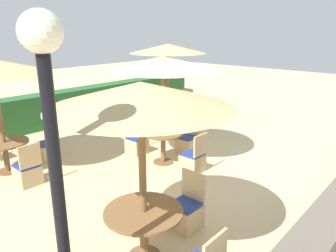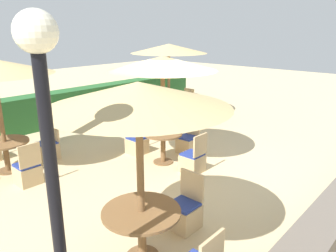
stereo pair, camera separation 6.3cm
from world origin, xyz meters
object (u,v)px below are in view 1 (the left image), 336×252
object	(u,v)px
parasol_back_right	(168,49)
patio_chair_center_east	(188,143)
patio_chair_back_right_south	(188,115)
round_table_center	(163,141)
round_table_back_left	(5,149)
round_table_back_right	(168,103)
patio_chair_front_left_east	(186,213)
patio_chair_back_right_north	(149,107)
round_table_front_left	(144,220)
patio_chair_center_south	(193,161)
patio_chair_back_left_east	(48,149)
patio_chair_back_left_south	(28,173)
parasol_center	(163,64)
lamp_post	(51,127)
patio_chair_back_right_west	(149,115)
patio_chair_center_north	(136,144)
parasol_front_left	(141,96)
patio_chair_back_right_east	(185,106)

from	to	relation	value
parasol_back_right	patio_chair_center_east	distance (m)	4.21
patio_chair_back_right_south	round_table_center	world-z (taller)	patio_chair_back_right_south
round_table_back_left	round_table_back_right	xyz separation A→B (m)	(6.02, 0.39, -0.04)
patio_chair_front_left_east	patio_chair_back_right_north	world-z (taller)	same
round_table_front_left	patio_chair_center_south	xyz separation A→B (m)	(2.81, 1.25, -0.34)
patio_chair_back_left_east	round_table_center	size ratio (longest dim) A/B	1.01
patio_chair_front_left_east	patio_chair_back_left_south	xyz separation A→B (m)	(-0.96, 3.45, 0.00)
round_table_front_left	round_table_back_left	distance (m)	4.44
parasol_center	patio_chair_center_east	xyz separation A→B (m)	(0.94, -0.02, -2.13)
round_table_center	patio_chair_center_south	bearing A→B (deg)	-86.27
round_table_center	round_table_front_left	bearing A→B (deg)	-142.38
patio_chair_front_left_east	parasol_back_right	distance (m)	7.31
parasol_center	patio_chair_back_right_north	bearing A→B (deg)	48.38
lamp_post	round_table_back_right	bearing A→B (deg)	34.87
round_table_back_left	parasol_back_right	world-z (taller)	parasol_back_right
parasol_center	round_table_center	distance (m)	1.83
lamp_post	patio_chair_back_right_west	bearing A→B (deg)	38.86
parasol_back_right	patio_chair_back_right_west	size ratio (longest dim) A/B	2.89
round_table_back_right	patio_chair_center_south	world-z (taller)	patio_chair_center_south
patio_chair_back_right_north	parasol_center	distance (m)	5.33
round_table_back_right	patio_chair_back_right_north	bearing A→B (deg)	91.11
patio_chair_center_east	patio_chair_back_left_east	bearing A→B (deg)	48.84
lamp_post	patio_chair_center_north	bearing A→B (deg)	39.35
parasol_front_left	patio_chair_back_left_east	size ratio (longest dim) A/B	2.73
parasol_back_right	patio_chair_back_right_east	world-z (taller)	parasol_back_right
round_table_back_left	patio_chair_back_left_south	xyz separation A→B (m)	(0.02, -0.97, -0.30)
round_table_back_right	patio_chair_back_right_south	bearing A→B (deg)	-91.38
patio_chair_back_right_west	patio_chair_center_south	xyz separation A→B (m)	(-2.24, -3.61, 0.00)
patio_chair_back_right_north	round_table_center	distance (m)	4.89
parasol_front_left	patio_chair_back_left_south	size ratio (longest dim) A/B	2.73
lamp_post	parasol_front_left	distance (m)	1.45
round_table_back_right	round_table_center	distance (m)	4.24
parasol_front_left	round_table_center	distance (m)	3.92
patio_chair_back_right_south	patio_chair_back_left_east	bearing A→B (deg)	173.44
patio_chair_back_right_north	patio_chair_center_south	size ratio (longest dim) A/B	1.00
parasol_front_left	patio_chair_back_right_south	xyz separation A→B (m)	(6.00, 3.88, -2.10)
parasol_center	round_table_back_left	bearing A→B (deg)	139.92
round_table_front_left	patio_chair_back_left_south	size ratio (longest dim) A/B	1.19
round_table_front_left	patio_chair_front_left_east	bearing A→B (deg)	1.32
patio_chair_back_right_south	round_table_center	xyz separation A→B (m)	(-3.24, -1.75, 0.30)
lamp_post	patio_chair_center_east	xyz separation A→B (m)	(5.11, 2.45, -2.09)
patio_chair_back_left_south	parasol_center	distance (m)	3.73
patio_chair_back_right_west	patio_chair_back_right_south	bearing A→B (deg)	43.89
patio_chair_center_north	patio_chair_center_south	size ratio (longest dim) A/B	1.00
patio_chair_back_right_east	patio_chair_back_right_west	distance (m)	1.92
parasol_center	patio_chair_back_right_west	bearing A→B (deg)	50.04
patio_chair_back_left_south	patio_chair_back_right_west	size ratio (longest dim) A/B	1.00
patio_chair_back_left_south	parasol_back_right	size ratio (longest dim) A/B	0.35
round_table_front_left	parasol_back_right	world-z (taller)	parasol_back_right
parasol_back_right	parasol_center	size ratio (longest dim) A/B	1.04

